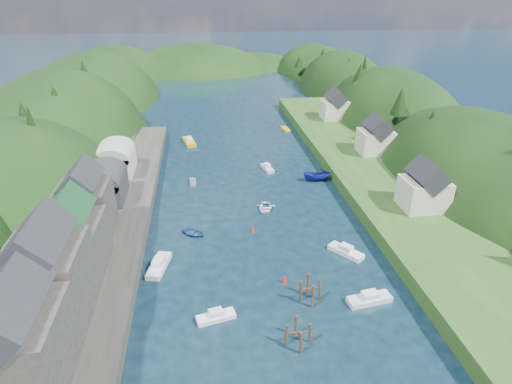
{
  "coord_description": "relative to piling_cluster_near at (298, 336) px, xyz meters",
  "views": [
    {
      "loc": [
        -8.49,
        -36.97,
        35.72
      ],
      "look_at": [
        0.0,
        28.0,
        4.0
      ],
      "focal_mm": 30.0,
      "sensor_mm": 36.0,
      "label": 1
    }
  ],
  "objects": [
    {
      "name": "far_hills",
      "position": [
        0.56,
        176.66,
        -11.96
      ],
      "size": [
        103.0,
        68.0,
        44.0
      ],
      "color": "black",
      "rests_on": "ground"
    },
    {
      "name": "channel_buoy_far",
      "position": [
        -1.99,
        24.42,
        -0.68
      ],
      "size": [
        0.7,
        0.7,
        1.1
      ],
      "color": "red",
      "rests_on": "ground"
    },
    {
      "name": "piling_cluster_far",
      "position": [
        3.05,
        6.91,
        0.17
      ],
      "size": [
        2.92,
        2.75,
        3.78
      ],
      "color": "#382314",
      "rests_on": "ground"
    },
    {
      "name": "terrace_right",
      "position": [
        24.34,
        42.65,
        0.05
      ],
      "size": [
        16.0,
        120.0,
        2.4
      ],
      "primitive_type": "cube",
      "color": "#234719",
      "rests_on": "ground"
    },
    {
      "name": "piling_cluster_near",
      "position": [
        0.0,
        0.0,
        0.0
      ],
      "size": [
        3.16,
        2.95,
        3.45
      ],
      "color": "#382314",
      "rests_on": "ground"
    },
    {
      "name": "ground",
      "position": [
        -0.66,
        52.65,
        -1.15
      ],
      "size": [
        600.0,
        600.0,
        0.0
      ],
      "primitive_type": "plane",
      "color": "black",
      "rests_on": "ground"
    },
    {
      "name": "boat_sheds",
      "position": [
        -26.66,
        41.65,
        4.12
      ],
      "size": [
        7.0,
        21.0,
        7.5
      ],
      "color": "#2D2D30",
      "rests_on": "quay_left"
    },
    {
      "name": "right_bank_cottages",
      "position": [
        27.34,
        50.99,
        4.69
      ],
      "size": [
        9.0,
        59.24,
        8.41
      ],
      "color": "beige",
      "rests_on": "terrace_right"
    },
    {
      "name": "hillside_left",
      "position": [
        -45.66,
        77.65,
        -9.19
      ],
      "size": [
        44.0,
        245.56,
        52.0
      ],
      "color": "black",
      "rests_on": "ground"
    },
    {
      "name": "channel_buoy_near",
      "position": [
        0.62,
        10.8,
        -0.68
      ],
      "size": [
        0.7,
        0.7,
        1.1
      ],
      "color": "red",
      "rests_on": "ground"
    },
    {
      "name": "quayside_buildings",
      "position": [
        -26.66,
        9.04,
        5.93
      ],
      "size": [
        8.0,
        35.84,
        12.9
      ],
      "color": "#2D2B28",
      "rests_on": "quay_left"
    },
    {
      "name": "hillside_right",
      "position": [
        44.34,
        77.65,
        -8.57
      ],
      "size": [
        36.0,
        245.56,
        48.0
      ],
      "color": "black",
      "rests_on": "ground"
    },
    {
      "name": "terrace_left_grass",
      "position": [
        -31.66,
        22.65,
        0.1
      ],
      "size": [
        12.0,
        110.0,
        2.5
      ],
      "primitive_type": "cube",
      "color": "#234719",
      "rests_on": "ground"
    },
    {
      "name": "moored_boats",
      "position": [
        -0.66,
        22.69,
        -0.55
      ],
      "size": [
        33.91,
        95.71,
        2.15
      ],
      "color": "gold",
      "rests_on": "ground"
    },
    {
      "name": "hill_trees",
      "position": [
        -0.4,
        67.16,
        9.98
      ],
      "size": [
        90.23,
        144.9,
        12.31
      ],
      "color": "black",
      "rests_on": "ground"
    },
    {
      "name": "quay_left",
      "position": [
        -24.66,
        22.65,
        -0.15
      ],
      "size": [
        12.0,
        110.0,
        2.0
      ],
      "primitive_type": "cube",
      "color": "#2D2B28",
      "rests_on": "ground"
    }
  ]
}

